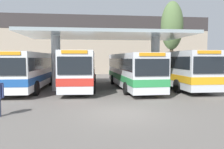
{
  "coord_description": "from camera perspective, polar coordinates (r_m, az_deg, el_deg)",
  "views": [
    {
      "loc": [
        -1.81,
        -10.54,
        2.73
      ],
      "look_at": [
        0.0,
        4.4,
        1.6
      ],
      "focal_mm": 35.0,
      "sensor_mm": 36.0,
      "label": 1
    }
  ],
  "objects": [
    {
      "name": "transit_bus_far_right_bay",
      "position": [
        21.86,
        15.8,
        1.8
      ],
      "size": [
        2.76,
        12.22,
        3.29
      ],
      "rotation": [
        0.0,
        0.0,
        3.14
      ],
      "color": "silver",
      "rests_on": "ground_plane"
    },
    {
      "name": "ground_plane",
      "position": [
        11.04,
        2.79,
        -10.03
      ],
      "size": [
        100.0,
        100.0,
        0.0
      ],
      "primitive_type": "plane",
      "color": "#605B56"
    },
    {
      "name": "transit_bus_right_bay",
      "position": [
        19.88,
        5.07,
        1.41
      ],
      "size": [
        3.0,
        11.59,
        3.11
      ],
      "rotation": [
        0.0,
        0.0,
        3.17
      ],
      "color": "silver",
      "rests_on": "ground_plane"
    },
    {
      "name": "townhouse_backdrop",
      "position": [
        37.6,
        -4.17,
        8.99
      ],
      "size": [
        40.0,
        0.58,
        9.98
      ],
      "color": "tan",
      "rests_on": "ground_plane"
    },
    {
      "name": "transit_bus_left_bay",
      "position": [
        20.21,
        -20.65,
        1.34
      ],
      "size": [
        3.1,
        10.52,
        3.18
      ],
      "rotation": [
        0.0,
        0.0,
        3.11
      ],
      "color": "white",
      "rests_on": "ground_plane"
    },
    {
      "name": "station_canopy",
      "position": [
        18.68,
        -1.34,
        8.93
      ],
      "size": [
        13.49,
        6.91,
        4.79
      ],
      "color": "silver",
      "rests_on": "ground_plane"
    },
    {
      "name": "poplar_tree_behind_left",
      "position": [
        27.4,
        15.39,
        12.02
      ],
      "size": [
        2.59,
        2.59,
        9.43
      ],
      "color": "#473A2B",
      "rests_on": "ground_plane"
    },
    {
      "name": "transit_bus_center_bay",
      "position": [
        20.55,
        -8.08,
        1.73
      ],
      "size": [
        3.09,
        12.46,
        3.28
      ],
      "rotation": [
        0.0,
        0.0,
        3.09
      ],
      "color": "silver",
      "rests_on": "ground_plane"
    }
  ]
}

